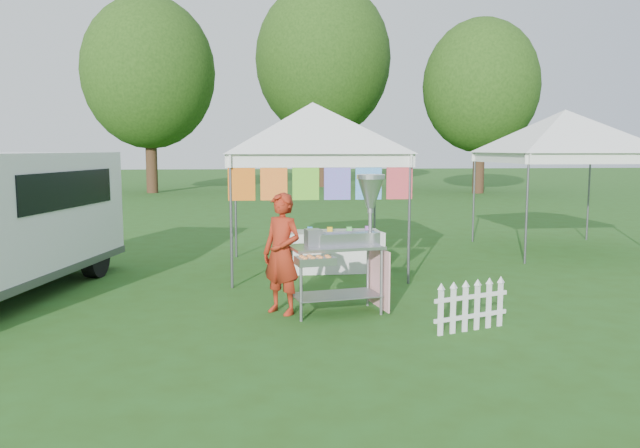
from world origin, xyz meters
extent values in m
plane|color=#284F16|center=(0.00, 0.00, 0.00)|extent=(120.00, 120.00, 0.00)
cylinder|color=#59595E|center=(-1.42, 2.08, 1.05)|extent=(0.04, 0.04, 2.10)
cylinder|color=#59595E|center=(1.42, 2.08, 1.05)|extent=(0.04, 0.04, 2.10)
cylinder|color=#59595E|center=(-1.42, 4.92, 1.05)|extent=(0.04, 0.04, 2.10)
cylinder|color=#59595E|center=(1.42, 4.92, 1.05)|extent=(0.04, 0.04, 2.10)
cube|color=white|center=(0.00, 2.08, 2.00)|extent=(3.00, 0.03, 0.22)
cube|color=white|center=(0.00, 4.92, 2.00)|extent=(3.00, 0.03, 0.22)
pyramid|color=white|center=(0.00, 3.50, 3.00)|extent=(4.24, 4.24, 0.90)
cylinder|color=#59595E|center=(0.00, 2.08, 2.08)|extent=(3.00, 0.03, 0.03)
cube|color=red|center=(-1.25, 2.08, 1.73)|extent=(0.42, 0.01, 0.70)
cube|color=red|center=(-0.75, 2.08, 1.73)|extent=(0.42, 0.01, 0.70)
cube|color=#189122|center=(-0.25, 2.08, 1.73)|extent=(0.42, 0.01, 0.70)
cube|color=#B21BBE|center=(0.25, 2.08, 1.73)|extent=(0.42, 0.01, 0.70)
cube|color=blue|center=(0.75, 2.08, 1.73)|extent=(0.42, 0.01, 0.70)
cube|color=#BD1763|center=(1.25, 2.08, 1.73)|extent=(0.42, 0.01, 0.70)
cylinder|color=#59595E|center=(4.08, 3.58, 1.05)|extent=(0.04, 0.04, 2.10)
cylinder|color=#59595E|center=(4.08, 6.42, 1.05)|extent=(0.04, 0.04, 2.10)
cylinder|color=#59595E|center=(6.92, 6.42, 1.05)|extent=(0.04, 0.04, 2.10)
cube|color=white|center=(5.50, 3.58, 2.00)|extent=(3.00, 0.03, 0.22)
cube|color=white|center=(5.50, 6.42, 2.00)|extent=(3.00, 0.03, 0.22)
pyramid|color=white|center=(5.50, 5.00, 3.00)|extent=(4.24, 4.24, 0.90)
cylinder|color=#59595E|center=(5.50, 3.58, 2.08)|extent=(3.00, 0.03, 0.03)
cylinder|color=#342213|center=(-6.00, 24.00, 1.98)|extent=(0.56, 0.56, 3.96)
ellipsoid|color=#355D1A|center=(-6.00, 24.00, 5.85)|extent=(6.40, 6.40, 7.36)
cylinder|color=#342213|center=(3.00, 28.00, 2.42)|extent=(0.56, 0.56, 4.84)
ellipsoid|color=#355D1A|center=(3.00, 28.00, 7.15)|extent=(7.60, 7.60, 8.74)
cylinder|color=#342213|center=(10.00, 22.00, 1.76)|extent=(0.56, 0.56, 3.52)
ellipsoid|color=#355D1A|center=(10.00, 22.00, 5.20)|extent=(5.60, 5.60, 6.44)
cylinder|color=gray|center=(-0.49, 0.04, 0.45)|extent=(0.05, 0.05, 0.90)
cylinder|color=gray|center=(0.59, 0.24, 0.45)|extent=(0.05, 0.05, 0.90)
cylinder|color=gray|center=(-0.58, 0.53, 0.45)|extent=(0.05, 0.05, 0.90)
cylinder|color=gray|center=(0.50, 0.73, 0.45)|extent=(0.05, 0.05, 0.90)
cube|color=gray|center=(0.00, 0.39, 0.25)|extent=(1.22, 0.76, 0.01)
cube|color=#B7B7BC|center=(0.00, 0.39, 0.90)|extent=(1.28, 0.80, 0.04)
cube|color=#B7B7BC|center=(0.17, 0.47, 0.99)|extent=(0.88, 0.40, 0.15)
cube|color=gray|center=(-0.30, 0.38, 1.03)|extent=(0.24, 0.25, 0.22)
cylinder|color=gray|center=(0.48, 0.53, 1.34)|extent=(0.06, 0.06, 0.90)
cone|color=#B7B7BC|center=(0.48, 0.53, 1.59)|extent=(0.42, 0.42, 0.40)
cylinder|color=#B7B7BC|center=(0.48, 0.53, 1.81)|extent=(0.44, 0.44, 0.06)
cube|color=#B7B7BC|center=(-0.32, -0.06, 0.80)|extent=(0.52, 0.38, 0.10)
cube|color=pink|center=(0.60, 0.50, 0.45)|extent=(0.15, 0.74, 0.81)
cube|color=white|center=(0.59, 0.21, 1.02)|extent=(0.04, 0.14, 0.18)
imported|color=maroon|center=(-0.71, 0.47, 0.80)|extent=(0.69, 0.68, 1.61)
cube|color=white|center=(-4.51, 3.88, 0.81)|extent=(2.02, 1.09, 0.91)
cube|color=black|center=(-3.84, 2.14, 1.57)|extent=(0.59, 2.72, 0.56)
cube|color=black|center=(-4.44, 4.24, 1.57)|extent=(1.69, 0.38, 0.56)
cylinder|color=black|center=(-3.76, 3.15, 0.34)|extent=(0.36, 0.72, 0.69)
cube|color=white|center=(1.09, -0.74, 0.28)|extent=(0.07, 0.04, 0.56)
cube|color=white|center=(1.26, -0.68, 0.28)|extent=(0.07, 0.04, 0.56)
cube|color=white|center=(1.43, -0.62, 0.28)|extent=(0.07, 0.04, 0.56)
cube|color=white|center=(1.59, -0.56, 0.28)|extent=(0.07, 0.04, 0.56)
cube|color=white|center=(1.76, -0.50, 0.28)|extent=(0.07, 0.04, 0.56)
cube|color=white|center=(1.93, -0.44, 0.28)|extent=(0.07, 0.04, 0.56)
cube|color=white|center=(1.51, -0.59, 0.18)|extent=(1.02, 0.39, 0.05)
cube|color=white|center=(1.51, -0.59, 0.42)|extent=(1.02, 0.39, 0.05)
cube|color=white|center=(0.28, 3.27, 0.36)|extent=(1.80, 0.70, 0.72)
camera|label=1|loc=(-1.09, -7.66, 2.18)|focal=35.00mm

